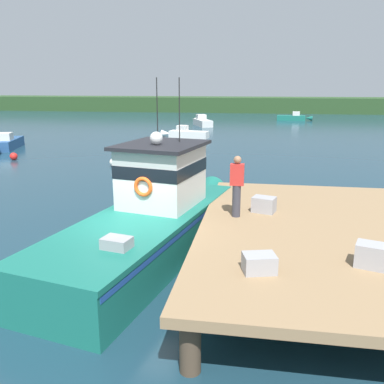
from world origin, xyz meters
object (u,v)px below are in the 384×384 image
Objects in this scene: main_fishing_boat at (153,217)px; crate_stack_mid_dock at (259,263)px; moored_boat_off_the_point at (294,117)px; moored_boat_near_channel at (7,143)px; crate_single_by_cleat at (372,255)px; moored_boat_far_left at (186,134)px; mooring_buoy_spare_mooring at (14,156)px; crate_single_far at (264,205)px; moored_boat_far_right at (202,122)px; mooring_buoy_inshore at (114,162)px; deckhand_by_the_boat at (237,185)px.

main_fishing_boat is 16.60× the size of crate_stack_mid_dock.
moored_boat_near_channel is at bearing -128.44° from moored_boat_off_the_point.
crate_stack_mid_dock is 2.21m from crate_single_by_cleat.
moored_boat_far_left reaches higher than mooring_buoy_spare_mooring.
moored_boat_far_right is (-6.70, 35.83, -0.99)m from crate_single_far.
crate_single_by_cleat reaches higher than moored_boat_near_channel.
moored_boat_near_channel is 10.26× the size of mooring_buoy_inshore.
crate_single_by_cleat is 3.94m from deckhand_by_the_boat.
moored_boat_off_the_point is 37.45m from mooring_buoy_spare_mooring.
main_fishing_boat is at bearing -65.45° from mooring_buoy_inshore.
crate_stack_mid_dock is (2.95, -3.45, 0.37)m from main_fishing_boat.
crate_single_far reaches higher than mooring_buoy_inshore.
crate_stack_mid_dock is 29.37m from moored_boat_far_left.
moored_boat_near_channel is (-15.23, 16.72, -0.59)m from main_fishing_boat.
crate_stack_mid_dock is 48.47m from moored_boat_off_the_point.
moored_boat_far_left is at bearing -89.53° from moored_boat_far_right.
moored_boat_near_channel is at bearing 132.32° from main_fishing_boat.
moored_boat_far_right is at bearing 95.74° from main_fishing_boat.
crate_single_by_cleat is at bearing -92.40° from moored_boat_off_the_point.
crate_stack_mid_dock is 3.44m from deckhand_by_the_boat.
mooring_buoy_spare_mooring is 6.95m from mooring_buoy_inshore.
moored_boat_far_left is 11.03m from moored_boat_far_right.
mooring_buoy_spare_mooring is (-8.60, -23.45, -0.19)m from moored_boat_far_right.
moored_boat_far_right is (-3.64, 36.21, -0.58)m from main_fishing_boat.
crate_stack_mid_dock is 0.12× the size of moored_boat_far_right.
main_fishing_boat is at bearing -98.98° from moored_boat_off_the_point.
crate_single_far reaches higher than crate_stack_mid_dock.
deckhand_by_the_boat is 14.27m from mooring_buoy_inshore.
moored_boat_far_left is 13.55m from mooring_buoy_inshore.
moored_boat_off_the_point is at bearing 38.81° from moored_boat_far_right.
crate_single_far reaches higher than moored_boat_off_the_point.
crate_single_by_cleat is (2.14, 0.57, 0.06)m from crate_stack_mid_dock.
moored_boat_off_the_point is 35.35m from mooring_buoy_inshore.
moored_boat_far_right is 24.98m from mooring_buoy_spare_mooring.
moored_boat_near_channel is (-18.28, 16.34, -0.99)m from crate_single_far.
crate_single_far is 24.54m from moored_boat_near_channel.
main_fishing_boat is 22.62m from moored_boat_near_channel.
crate_single_by_cleat is 28.24m from moored_boat_near_channel.
deckhand_by_the_boat reaches higher than crate_single_by_cleat.
mooring_buoy_inshore is (-12.45, -33.09, -0.15)m from moored_boat_off_the_point.
mooring_buoy_spare_mooring is at bearing -110.15° from moored_boat_far_right.
crate_single_by_cleat reaches higher than moored_boat_off_the_point.
moored_boat_far_right is 10.40× the size of mooring_buoy_spare_mooring.
mooring_buoy_spare_mooring is (-19.33, -32.08, -0.16)m from moored_boat_off_the_point.
crate_stack_mid_dock is 1.00× the size of crate_single_by_cleat.
crate_stack_mid_dock reaches higher than moored_boat_far_left.
crate_single_by_cleat is 0.12× the size of moored_boat_far_right.
moored_boat_off_the_point is 0.91× the size of moored_boat_near_channel.
crate_stack_mid_dock is 0.14× the size of moored_boat_far_left.
crate_stack_mid_dock is 27.17m from moored_boat_near_channel.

